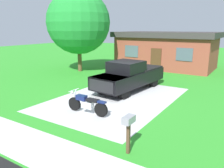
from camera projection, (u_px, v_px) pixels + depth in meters
ground_plane at (116, 99)px, 12.85m from camera, size 80.00×80.00×0.00m
driveway_pad at (116, 99)px, 12.85m from camera, size 5.85×8.60×0.01m
sidewalk_strip at (26, 142)px, 7.94m from camera, size 36.00×1.80×0.01m
motorcycle at (87, 104)px, 10.53m from camera, size 2.21×0.70×1.09m
pickup_truck at (130, 75)px, 14.50m from camera, size 2.50×5.77×1.90m
mailbox at (129, 125)px, 7.03m from camera, size 0.26×0.48×1.26m
shade_tree at (78, 22)px, 20.00m from camera, size 5.58×5.58×7.15m
neighbor_house at (166, 50)px, 22.56m from camera, size 9.60×5.60×3.50m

